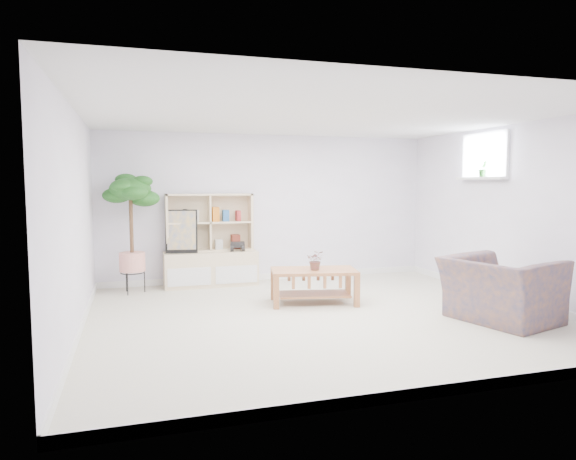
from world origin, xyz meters
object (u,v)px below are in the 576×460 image
object	(u,v)px
coffee_table	(314,286)
armchair	(501,285)
floor_tree	(132,234)
storage_unit	(211,240)

from	to	relation	value
coffee_table	armchair	size ratio (longest dim) A/B	0.98
armchair	floor_tree	bearing A→B (deg)	39.11
storage_unit	floor_tree	world-z (taller)	floor_tree
floor_tree	coffee_table	bearing A→B (deg)	-30.64
storage_unit	armchair	bearing A→B (deg)	-46.40
coffee_table	floor_tree	size ratio (longest dim) A/B	0.64
coffee_table	armchair	bearing A→B (deg)	-28.62
armchair	coffee_table	bearing A→B (deg)	34.18
floor_tree	armchair	xyz separation A→B (m)	(4.10, -2.86, -0.45)
storage_unit	armchair	world-z (taller)	storage_unit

